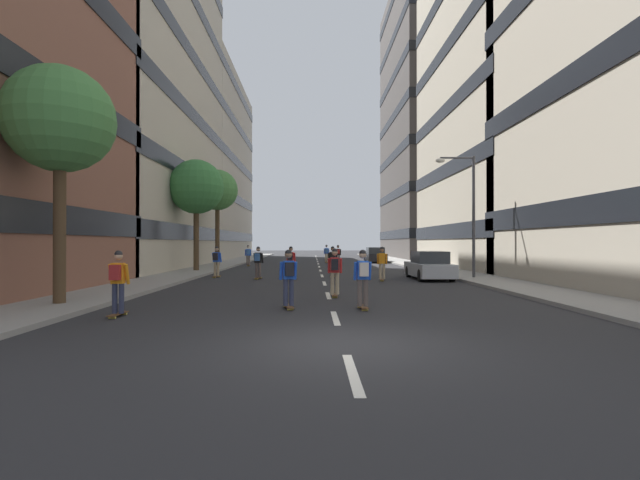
# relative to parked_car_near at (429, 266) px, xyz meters

# --- Properties ---
(ground_plane) EXTENTS (157.16, 157.16, 0.00)m
(ground_plane) POSITION_rel_parked_car_near_xyz_m (-5.74, 10.85, -0.70)
(ground_plane) COLOR #28282B
(sidewalk_left) EXTENTS (2.83, 72.03, 0.14)m
(sidewalk_left) POSITION_rel_parked_car_near_xyz_m (-14.10, 14.13, -0.63)
(sidewalk_left) COLOR gray
(sidewalk_left) RESTS_ON ground_plane
(sidewalk_right) EXTENTS (2.83, 72.03, 0.14)m
(sidewalk_right) POSITION_rel_parked_car_near_xyz_m (2.61, 14.13, -0.63)
(sidewalk_right) COLOR gray
(sidewalk_right) RESTS_ON ground_plane
(lane_markings) EXTENTS (0.16, 62.20, 0.01)m
(lane_markings) POSITION_rel_parked_car_near_xyz_m (-5.74, 12.66, -0.70)
(lane_markings) COLOR silver
(lane_markings) RESTS_ON ground_plane
(building_left_mid) EXTENTS (14.74, 22.57, 31.86)m
(building_left_mid) POSITION_rel_parked_car_near_xyz_m (-22.82, 10.53, 15.32)
(building_left_mid) COLOR #BCB29E
(building_left_mid) RESTS_ON ground_plane
(building_left_far) EXTENTS (14.74, 23.01, 22.76)m
(building_left_far) POSITION_rel_parked_car_near_xyz_m (-22.82, 33.30, 10.77)
(building_left_far) COLOR #BCB29E
(building_left_far) RESTS_ON ground_plane
(building_right_mid) EXTENTS (14.74, 18.79, 28.33)m
(building_right_mid) POSITION_rel_parked_car_near_xyz_m (11.34, 10.53, 13.56)
(building_right_mid) COLOR #B2A893
(building_right_mid) RESTS_ON ground_plane
(building_right_far) EXTENTS (14.74, 20.36, 34.99)m
(building_right_far) POSITION_rel_parked_car_near_xyz_m (11.34, 33.30, 16.88)
(building_right_far) COLOR #4C4744
(building_right_far) RESTS_ON ground_plane
(parked_car_near) EXTENTS (1.82, 4.40, 1.52)m
(parked_car_near) POSITION_rel_parked_car_near_xyz_m (0.00, 0.00, 0.00)
(parked_car_near) COLOR #B2B7BF
(parked_car_near) RESTS_ON ground_plane
(parked_car_mid) EXTENTS (1.82, 4.40, 1.52)m
(parked_car_mid) POSITION_rel_parked_car_near_xyz_m (0.00, 20.63, 0.00)
(parked_car_mid) COLOR black
(parked_car_mid) RESTS_ON ground_plane
(street_tree_near) EXTENTS (3.24, 3.24, 7.27)m
(street_tree_near) POSITION_rel_parked_car_near_xyz_m (-14.10, -10.27, 5.03)
(street_tree_near) COLOR #4C3823
(street_tree_near) RESTS_ON sidewalk_left
(street_tree_mid) EXTENTS (3.33, 3.33, 7.84)m
(street_tree_mid) POSITION_rel_parked_car_near_xyz_m (-14.10, 12.75, 5.55)
(street_tree_mid) COLOR #4C3823
(street_tree_mid) RESTS_ON sidewalk_left
(street_tree_far) EXTENTS (3.64, 3.64, 7.41)m
(street_tree_far) POSITION_rel_parked_car_near_xyz_m (-14.10, 6.03, 4.99)
(street_tree_far) COLOR #4C3823
(street_tree_far) RESTS_ON sidewalk_left
(streetlamp_right) EXTENTS (2.13, 0.30, 6.50)m
(streetlamp_right) POSITION_rel_parked_car_near_xyz_m (1.96, -0.28, 3.44)
(streetlamp_right) COLOR #3F3F44
(streetlamp_right) RESTS_ON sidewalk_right
(skater_0) EXTENTS (0.54, 0.91, 1.78)m
(skater_0) POSITION_rel_parked_car_near_xyz_m (-4.89, 20.24, 0.32)
(skater_0) COLOR brown
(skater_0) RESTS_ON ground_plane
(skater_1) EXTENTS (0.54, 0.91, 1.78)m
(skater_1) POSITION_rel_parked_car_near_xyz_m (-5.52, -7.81, 0.32)
(skater_1) COLOR brown
(skater_1) RESTS_ON ground_plane
(skater_2) EXTENTS (0.57, 0.92, 1.78)m
(skater_2) POSITION_rel_parked_car_near_xyz_m (-7.06, -10.71, 0.32)
(skater_2) COLOR brown
(skater_2) RESTS_ON ground_plane
(skater_3) EXTENTS (0.55, 0.91, 1.78)m
(skater_3) POSITION_rel_parked_car_near_xyz_m (-4.84, -10.86, 0.32)
(skater_3) COLOR brown
(skater_3) RESTS_ON ground_plane
(skater_4) EXTENTS (0.54, 0.91, 1.78)m
(skater_4) POSITION_rel_parked_car_near_xyz_m (-11.55, -12.07, 0.32)
(skater_4) COLOR brown
(skater_4) RESTS_ON ground_plane
(skater_5) EXTENTS (0.56, 0.92, 1.78)m
(skater_5) POSITION_rel_parked_car_near_xyz_m (-11.77, 1.38, 0.32)
(skater_5) COLOR brown
(skater_5) RESTS_ON ground_plane
(skater_6) EXTENTS (0.57, 0.92, 1.78)m
(skater_6) POSITION_rel_parked_car_near_xyz_m (-11.75, 13.99, 0.32)
(skater_6) COLOR brown
(skater_6) RESTS_ON ground_plane
(skater_7) EXTENTS (0.56, 0.92, 1.78)m
(skater_7) POSITION_rel_parked_car_near_xyz_m (-2.70, -0.94, 0.29)
(skater_7) COLOR brown
(skater_7) RESTS_ON ground_plane
(skater_8) EXTENTS (0.53, 0.90, 1.78)m
(skater_8) POSITION_rel_parked_car_near_xyz_m (-4.02, 15.56, 0.32)
(skater_8) COLOR brown
(skater_8) RESTS_ON ground_plane
(skater_9) EXTENTS (0.56, 0.92, 1.78)m
(skater_9) POSITION_rel_parked_car_near_xyz_m (-5.15, 1.67, 0.29)
(skater_9) COLOR brown
(skater_9) RESTS_ON ground_plane
(skater_10) EXTENTS (0.56, 0.92, 1.78)m
(skater_10) POSITION_rel_parked_car_near_xyz_m (-7.55, 1.37, 0.32)
(skater_10) COLOR brown
(skater_10) RESTS_ON ground_plane
(skater_11) EXTENTS (0.56, 0.92, 1.78)m
(skater_11) POSITION_rel_parked_car_near_xyz_m (-9.28, 0.29, 0.32)
(skater_11) COLOR brown
(skater_11) RESTS_ON ground_plane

